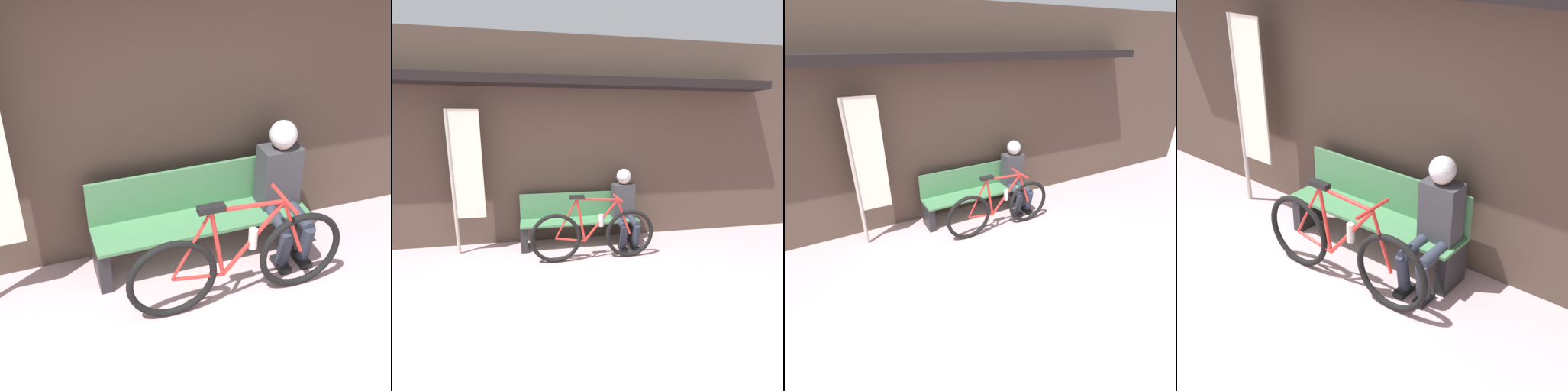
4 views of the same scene
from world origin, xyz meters
TOP-DOWN VIEW (x-y plane):
  - storefront_wall at (0.00, 2.34)m, footprint 12.00×0.56m
  - park_bench_near at (0.23, 2.02)m, footprint 1.84×0.42m
  - bicycle at (0.33, 1.39)m, footprint 1.77×0.40m
  - person_seated at (0.94, 1.92)m, footprint 0.34×0.60m

SIDE VIEW (x-z plane):
  - bicycle at x=0.33m, z-range -0.09..0.86m
  - park_bench_near at x=0.23m, z-range -0.02..0.80m
  - person_seated at x=0.94m, z-range 0.08..1.29m
  - storefront_wall at x=0.00m, z-range 0.06..3.26m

